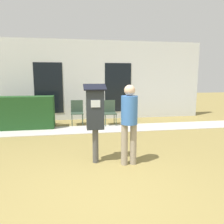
# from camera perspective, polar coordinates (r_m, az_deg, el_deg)

# --- Properties ---
(ground_plane) EXTENTS (40.00, 40.00, 0.00)m
(ground_plane) POSITION_cam_1_polar(r_m,az_deg,el_deg) (3.43, -1.87, -20.97)
(ground_plane) COLOR olive
(sidewalk) EXTENTS (12.00, 1.10, 0.02)m
(sidewalk) POSITION_cam_1_polar(r_m,az_deg,el_deg) (7.32, -6.40, -4.54)
(sidewalk) COLOR beige
(sidewalk) RESTS_ON ground
(building_facade) EXTENTS (10.00, 0.26, 3.20)m
(building_facade) POSITION_cam_1_polar(r_m,az_deg,el_deg) (9.09, -7.34, 8.17)
(building_facade) COLOR silver
(building_facade) RESTS_ON ground
(parking_meter) EXTENTS (0.44, 0.31, 1.59)m
(parking_meter) POSITION_cam_1_polar(r_m,az_deg,el_deg) (4.32, -4.43, -0.32)
(parking_meter) COLOR #4C4C4C
(parking_meter) RESTS_ON ground
(person_standing) EXTENTS (0.32, 0.32, 1.58)m
(person_standing) POSITION_cam_1_polar(r_m,az_deg,el_deg) (4.24, 4.52, -1.72)
(person_standing) COLOR gray
(person_standing) RESTS_ON ground
(outdoor_chair_left) EXTENTS (0.44, 0.44, 0.90)m
(outdoor_chair_left) POSITION_cam_1_polar(r_m,az_deg,el_deg) (8.16, -17.30, 0.23)
(outdoor_chair_left) COLOR #334738
(outdoor_chair_left) RESTS_ON ground
(outdoor_chair_middle) EXTENTS (0.44, 0.44, 0.90)m
(outdoor_chair_middle) POSITION_cam_1_polar(r_m,az_deg,el_deg) (8.05, -9.11, 0.41)
(outdoor_chair_middle) COLOR #334738
(outdoor_chair_middle) RESTS_ON ground
(outdoor_chair_right) EXTENTS (0.44, 0.44, 0.90)m
(outdoor_chair_right) POSITION_cam_1_polar(r_m,az_deg,el_deg) (7.91, -0.65, 0.37)
(outdoor_chair_right) COLOR #334738
(outdoor_chair_right) RESTS_ON ground
(hedge_row) EXTENTS (2.69, 0.60, 1.10)m
(hedge_row) POSITION_cam_1_polar(r_m,az_deg,el_deg) (7.93, -24.62, -0.28)
(hedge_row) COLOR #1E471E
(hedge_row) RESTS_ON ground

